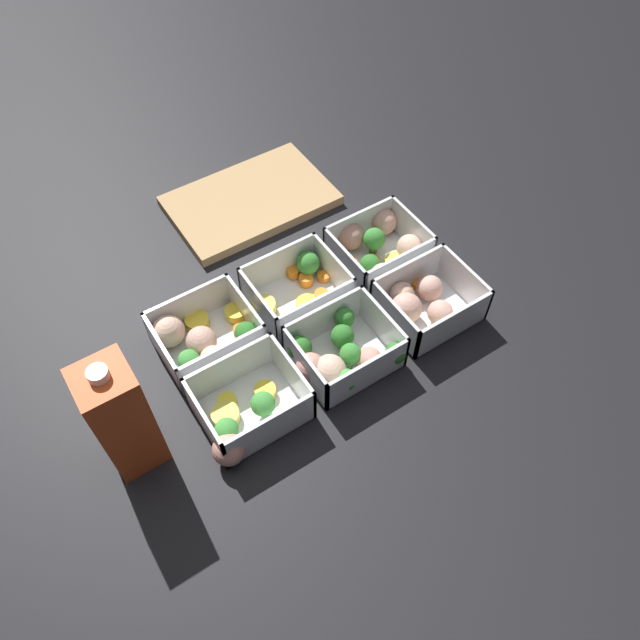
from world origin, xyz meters
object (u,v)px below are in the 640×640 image
container_near_center (340,355)px  container_far_center (297,290)px  container_near_left (244,414)px  container_near_right (423,303)px  container_far_left (202,338)px  juice_carton (122,417)px  container_far_right (379,248)px

container_near_center → container_far_center: 0.14m
container_near_left → container_far_center: (0.17, 0.15, -0.00)m
container_near_right → container_far_left: size_ratio=0.91×
container_near_center → juice_carton: bearing=173.7°
container_near_center → container_far_center: (0.01, 0.14, -0.00)m
container_near_left → juice_carton: 0.16m
container_near_left → container_near_right: bearing=3.1°
container_far_left → container_near_left: bearing=-93.3°
container_near_center → container_far_left: size_ratio=1.04×
container_near_left → juice_carton: (-0.14, 0.04, 0.07)m
container_near_center → container_far_center: bearing=84.0°
container_far_right → juice_carton: 0.49m
container_near_center → container_far_center: size_ratio=1.04×
container_near_left → container_near_right: 0.32m
container_near_right → juice_carton: bearing=177.2°
container_near_right → juice_carton: size_ratio=0.69×
container_far_center → juice_carton: 0.34m
container_near_right → container_far_center: size_ratio=0.91×
container_far_left → container_near_right: bearing=-21.9°
container_near_center → container_far_left: bearing=138.1°
container_near_left → container_far_right: size_ratio=0.97×
container_near_right → container_far_right: (0.01, 0.13, 0.00)m
container_far_center → container_near_center: bearing=-96.0°
container_near_left → container_near_center: size_ratio=0.96×
container_near_center → container_far_left: 0.20m
container_near_left → juice_carton: bearing=164.2°
juice_carton → container_near_center: bearing=-6.3°
container_near_right → container_far_right: same height
container_near_right → container_far_right: 0.13m
container_near_left → container_far_right: bearing=23.6°
container_near_left → container_far_left: 0.14m
container_far_left → juice_carton: bearing=-145.2°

